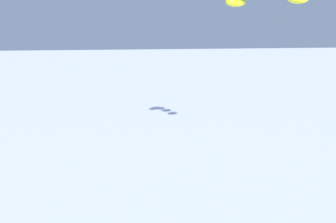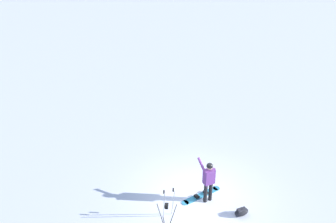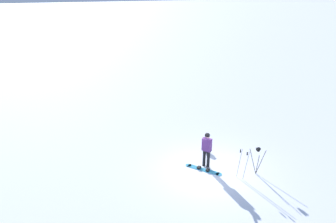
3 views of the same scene
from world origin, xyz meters
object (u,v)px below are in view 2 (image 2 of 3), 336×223
at_px(snowboard, 201,195).
at_px(gear_bag_large, 241,212).
at_px(camera_tripod, 166,213).
at_px(snowboarder, 209,178).
at_px(ski_poles, 169,199).

height_order(snowboard, gear_bag_large, gear_bag_large).
height_order(gear_bag_large, camera_tripod, camera_tripod).
bearing_deg(camera_tripod, snowboarder, -126.62).
bearing_deg(camera_tripod, gear_bag_large, -155.38).
bearing_deg(gear_bag_large, snowboarder, -27.71).
relative_size(snowboard, gear_bag_large, 2.33).
relative_size(snowboarder, ski_poles, 1.36).
distance_m(snowboard, ski_poles, 1.92).
bearing_deg(gear_bag_large, ski_poles, 9.59).
xyz_separation_m(gear_bag_large, camera_tripod, (2.58, 1.18, 0.78)).
xyz_separation_m(snowboard, gear_bag_large, (-1.46, 0.89, 0.13)).
relative_size(snowboard, ski_poles, 1.12).
distance_m(gear_bag_large, ski_poles, 2.71).
bearing_deg(snowboard, gear_bag_large, 148.82).
relative_size(snowboarder, gear_bag_large, 2.82).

